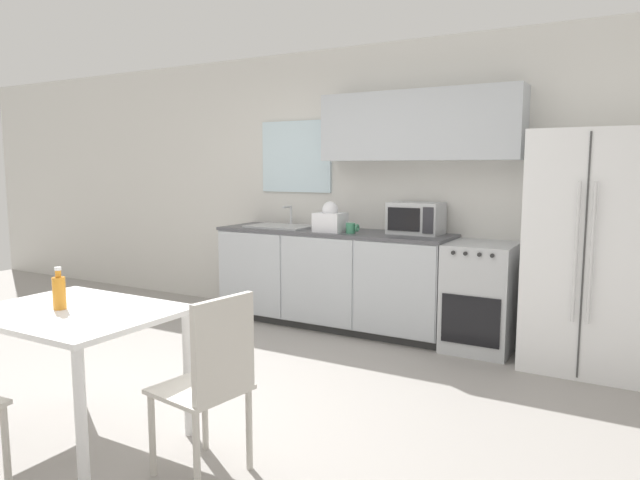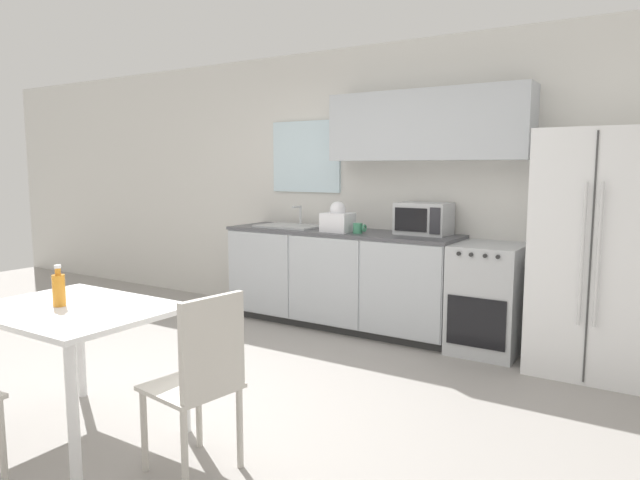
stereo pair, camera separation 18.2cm
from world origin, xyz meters
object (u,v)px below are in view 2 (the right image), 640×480
(coffee_mug, at_px, (359,228))
(dining_chair_side, at_px, (203,373))
(microwave, at_px, (424,219))
(drink_bottle, at_px, (59,289))
(dining_table, at_px, (75,326))
(oven_range, at_px, (488,298))
(refrigerator, at_px, (597,253))

(coffee_mug, height_order, dining_chair_side, coffee_mug)
(microwave, distance_m, drink_bottle, 3.10)
(dining_chair_side, bearing_deg, coffee_mug, 20.23)
(dining_table, bearing_deg, oven_range, 60.99)
(oven_range, distance_m, microwave, 0.90)
(microwave, xyz_separation_m, dining_chair_side, (0.02, -2.83, -0.55))
(microwave, xyz_separation_m, dining_table, (-0.91, -2.89, -0.43))
(dining_table, bearing_deg, drink_bottle, -157.54)
(oven_range, distance_m, dining_chair_side, 2.78)
(dining_table, distance_m, dining_chair_side, 0.93)
(oven_range, height_order, dining_table, oven_range)
(drink_bottle, bearing_deg, coffee_mug, 80.37)
(refrigerator, height_order, dining_table, refrigerator)
(refrigerator, height_order, coffee_mug, refrigerator)
(oven_range, distance_m, refrigerator, 0.93)
(dining_table, bearing_deg, coffee_mug, 81.92)
(microwave, bearing_deg, drink_bottle, -108.61)
(refrigerator, xyz_separation_m, dining_table, (-2.35, -2.73, -0.26))
(refrigerator, distance_m, dining_chair_side, 3.04)
(oven_range, bearing_deg, dining_table, -119.01)
(oven_range, height_order, coffee_mug, coffee_mug)
(microwave, xyz_separation_m, coffee_mug, (-0.53, -0.24, -0.10))
(microwave, bearing_deg, oven_range, -10.49)
(refrigerator, distance_m, dining_table, 3.61)
(dining_table, xyz_separation_m, drink_bottle, (-0.08, -0.03, 0.21))
(refrigerator, height_order, dining_chair_side, refrigerator)
(refrigerator, bearing_deg, microwave, 173.49)
(coffee_mug, bearing_deg, oven_range, 6.19)
(dining_table, relative_size, drink_bottle, 4.63)
(microwave, bearing_deg, coffee_mug, -155.35)
(microwave, bearing_deg, refrigerator, -6.51)
(microwave, height_order, drink_bottle, microwave)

